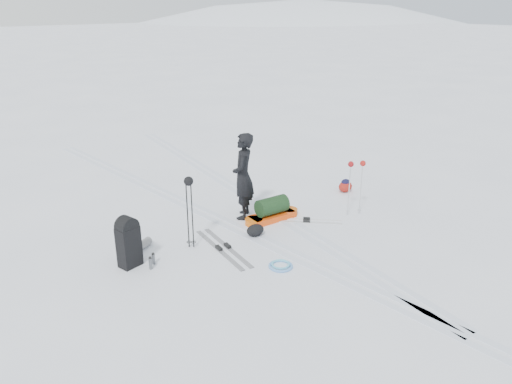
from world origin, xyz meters
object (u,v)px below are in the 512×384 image
skier (243,176)px  pulk_sled (272,211)px  expedition_rucksack (130,242)px  ski_poles_black (189,190)px

skier → pulk_sled: (0.41, -0.53, -0.79)m
expedition_rucksack → ski_poles_black: (1.25, -0.13, 0.77)m
pulk_sled → ski_poles_black: (-2.16, -0.01, 1.03)m
skier → ski_poles_black: 1.84m
skier → ski_poles_black: bearing=-27.9°
expedition_rucksack → skier: bearing=-5.1°
skier → pulk_sled: size_ratio=1.40×
pulk_sled → ski_poles_black: bearing=-175.4°
expedition_rucksack → pulk_sled: bearing=-14.8°
skier → expedition_rucksack: bearing=-37.3°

